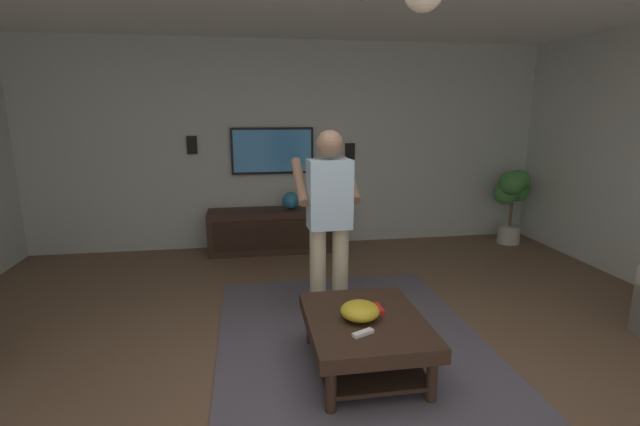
% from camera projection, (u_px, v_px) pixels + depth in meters
% --- Properties ---
extents(ground_plane, '(8.33, 8.33, 0.00)m').
position_uv_depth(ground_plane, '(352.00, 399.00, 2.88)').
color(ground_plane, brown).
extents(wall_back_tv, '(0.10, 6.94, 2.66)m').
position_uv_depth(wall_back_tv, '(293.00, 146.00, 5.97)').
color(wall_back_tv, '#B2B7AD').
rests_on(wall_back_tv, ground).
extents(area_rug, '(3.09, 2.08, 0.01)m').
position_uv_depth(area_rug, '(357.00, 354.00, 3.40)').
color(area_rug, '#514C56').
rests_on(area_rug, ground).
extents(coffee_table, '(1.00, 0.80, 0.40)m').
position_uv_depth(coffee_table, '(365.00, 331.00, 3.14)').
color(coffee_table, '#332116').
rests_on(coffee_table, ground).
extents(media_console, '(0.45, 1.70, 0.55)m').
position_uv_depth(media_console, '(275.00, 230.00, 5.84)').
color(media_console, '#332116').
rests_on(media_console, ground).
extents(tv, '(0.05, 1.06, 0.60)m').
position_uv_depth(tv, '(273.00, 151.00, 5.85)').
color(tv, black).
extents(person_standing, '(0.55, 0.55, 1.64)m').
position_uv_depth(person_standing, '(329.00, 214.00, 3.82)').
color(person_standing, '#C6B793').
rests_on(person_standing, ground).
extents(potted_plant_tall, '(0.48, 0.52, 1.03)m').
position_uv_depth(potted_plant_tall, '(513.00, 193.00, 6.08)').
color(potted_plant_tall, '#B7B2A8').
rests_on(potted_plant_tall, ground).
extents(bowl, '(0.27, 0.27, 0.12)m').
position_uv_depth(bowl, '(360.00, 311.00, 3.08)').
color(bowl, gold).
rests_on(bowl, coffee_table).
extents(remote_white, '(0.10, 0.15, 0.02)m').
position_uv_depth(remote_white, '(363.00, 333.00, 2.87)').
color(remote_white, white).
rests_on(remote_white, coffee_table).
extents(book, '(0.16, 0.22, 0.04)m').
position_uv_depth(book, '(366.00, 310.00, 3.19)').
color(book, red).
rests_on(book, coffee_table).
extents(vase_round, '(0.22, 0.22, 0.22)m').
position_uv_depth(vase_round, '(291.00, 200.00, 5.80)').
color(vase_round, teal).
rests_on(vase_round, media_console).
extents(wall_speaker_left, '(0.06, 0.12, 0.22)m').
position_uv_depth(wall_speaker_left, '(350.00, 152.00, 6.03)').
color(wall_speaker_left, black).
extents(wall_speaker_right, '(0.06, 0.12, 0.22)m').
position_uv_depth(wall_speaker_right, '(192.00, 145.00, 5.69)').
color(wall_speaker_right, black).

